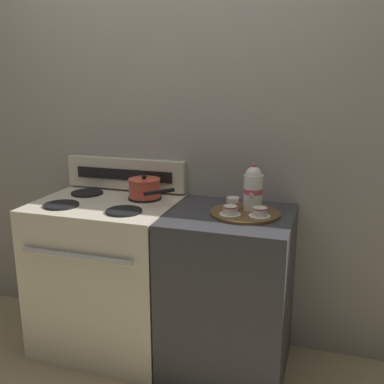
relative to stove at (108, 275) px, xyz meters
name	(u,v)px	position (x,y,z in m)	size (l,w,h in m)	color
ground_plane	(161,352)	(0.33, 0.00, -0.45)	(6.00, 6.00, 0.00)	tan
wall_back	(178,159)	(0.33, 0.33, 0.65)	(6.00, 0.05, 2.20)	#9E998E
stove	(108,275)	(0.00, 0.00, 0.00)	(0.79, 0.63, 0.90)	beige
control_panel	(125,174)	(0.00, 0.28, 0.55)	(0.77, 0.05, 0.19)	beige
side_counter	(228,293)	(0.72, 0.00, 0.00)	(0.64, 0.60, 0.89)	#38383D
saucepan	(145,188)	(0.19, 0.13, 0.51)	(0.29, 0.28, 0.13)	#D14C38
serving_tray	(245,213)	(0.80, 0.02, 0.45)	(0.36, 0.36, 0.01)	brown
teapot	(253,188)	(0.83, 0.06, 0.57)	(0.10, 0.16, 0.25)	white
teacup_left	(230,210)	(0.74, -0.06, 0.48)	(0.11, 0.11, 0.05)	white
teacup_right	(260,212)	(0.88, -0.04, 0.48)	(0.11, 0.11, 0.05)	white
creamer_jug	(233,203)	(0.73, 0.04, 0.49)	(0.07, 0.07, 0.06)	white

